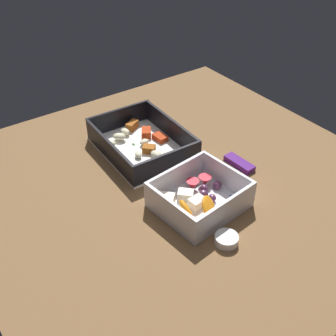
# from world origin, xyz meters

# --- Properties ---
(table_surface) EXTENTS (0.80, 0.80, 0.02)m
(table_surface) POSITION_xyz_m (0.00, 0.00, 0.01)
(table_surface) COLOR brown
(table_surface) RESTS_ON ground
(pasta_container) EXTENTS (0.22, 0.17, 0.05)m
(pasta_container) POSITION_xyz_m (-0.13, -0.00, 0.04)
(pasta_container) COLOR white
(pasta_container) RESTS_ON table_surface
(fruit_bowl) EXTENTS (0.15, 0.17, 0.06)m
(fruit_bowl) POSITION_xyz_m (0.09, -0.02, 0.04)
(fruit_bowl) COLOR white
(fruit_bowl) RESTS_ON table_surface
(candy_bar) EXTENTS (0.07, 0.03, 0.01)m
(candy_bar) POSITION_xyz_m (0.04, 0.13, 0.03)
(candy_bar) COLOR #51197A
(candy_bar) RESTS_ON table_surface
(paper_cup_liner) EXTENTS (0.04, 0.04, 0.02)m
(paper_cup_liner) POSITION_xyz_m (0.19, -0.04, 0.03)
(paper_cup_liner) COLOR white
(paper_cup_liner) RESTS_ON table_surface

